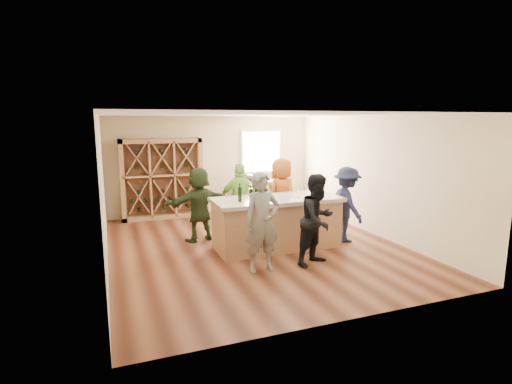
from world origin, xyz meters
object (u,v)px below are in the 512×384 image
object	(u,v)px
wine_rack	(162,179)
person_server	(347,204)
wine_bottle_d	(265,193)
person_far_mid	(241,200)
wine_bottle_c	(257,194)
wine_bottle_a	(240,194)
person_near_right	(318,220)
wine_bottle_e	(266,194)
person_far_right	(282,196)
sink	(255,177)
person_far_left	(199,204)
person_near_left	(262,222)
tasting_counter_base	(277,224)
wine_bottle_b	(251,195)

from	to	relation	value
wine_rack	person_server	xyz separation A→B (m)	(3.55, -3.63, -0.26)
wine_bottle_d	person_far_mid	size ratio (longest dim) A/B	0.19
wine_bottle_c	person_server	xyz separation A→B (m)	(2.16, 0.02, -0.37)
wine_bottle_c	wine_bottle_d	bearing A→B (deg)	-20.47
wine_bottle_a	wine_bottle_d	xyz separation A→B (m)	(0.50, -0.10, 0.02)
person_far_mid	person_server	bearing A→B (deg)	170.69
person_server	wine_bottle_a	bearing A→B (deg)	92.95
wine_bottle_a	person_far_mid	distance (m)	1.25
person_near_right	wine_bottle_e	bearing A→B (deg)	95.52
wine_bottle_c	person_far_right	world-z (taller)	person_far_right
wine_rack	wine_bottle_c	distance (m)	3.91
sink	person_far_left	distance (m)	3.25
wine_rack	person_far_right	world-z (taller)	wine_rack
wine_bottle_a	person_far_mid	size ratio (longest dim) A/B	0.17
sink	wine_bottle_e	world-z (taller)	wine_bottle_e
sink	person_far_mid	world-z (taller)	person_far_mid
wine_bottle_c	person_near_left	bearing A→B (deg)	-105.44
person_near_left	person_near_right	world-z (taller)	person_near_left
person_far_mid	wine_rack	bearing A→B (deg)	-40.53
sink	tasting_counter_base	world-z (taller)	sink
wine_bottle_b	person_far_left	size ratio (longest dim) A/B	0.16
wine_rack	wine_bottle_b	xyz separation A→B (m)	(1.24, -3.72, 0.12)
wine_bottle_b	wine_bottle_d	distance (m)	0.31
person_far_right	person_far_mid	bearing A→B (deg)	-25.13
person_near_left	person_near_right	xyz separation A→B (m)	(1.10, -0.04, -0.04)
wine_bottle_a	wine_bottle_e	distance (m)	0.56
tasting_counter_base	person_far_mid	world-z (taller)	person_far_mid
person_near_left	person_near_right	size ratio (longest dim) A/B	1.05
wine_bottle_b	wine_bottle_e	world-z (taller)	wine_bottle_b
wine_bottle_d	person_server	distance (m)	2.04
sink	wine_bottle_c	size ratio (longest dim) A/B	2.04
sink	wine_bottle_e	xyz separation A→B (m)	(-1.09, -3.57, 0.20)
wine_bottle_d	person_far_left	world-z (taller)	person_far_left
wine_bottle_a	person_near_right	bearing A→B (deg)	-42.76
wine_bottle_d	person_server	world-z (taller)	person_server
wine_bottle_c	person_far_mid	bearing A→B (deg)	87.53
wine_rack	person_near_left	bearing A→B (deg)	-76.50
wine_bottle_a	person_near_right	xyz separation A→B (m)	(1.17, -1.08, -0.37)
wine_bottle_e	person_server	distance (m)	1.98
wine_bottle_b	wine_bottle_c	distance (m)	0.17
sink	tasting_counter_base	distance (m)	3.56
person_far_mid	person_far_left	size ratio (longest dim) A/B	1.03
wine_rack	person_near_right	size ratio (longest dim) A/B	1.28
wine_bottle_d	person_near_right	distance (m)	1.25
wine_bottle_a	person_far_left	world-z (taller)	person_far_left
wine_bottle_e	person_far_left	distance (m)	1.68
wine_rack	wine_bottle_a	xyz separation A→B (m)	(1.05, -3.61, 0.13)
wine_bottle_c	wine_bottle_d	world-z (taller)	wine_bottle_d
wine_bottle_c	person_far_mid	world-z (taller)	person_far_mid
wine_bottle_a	wine_bottle_c	size ratio (longest dim) A/B	1.11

